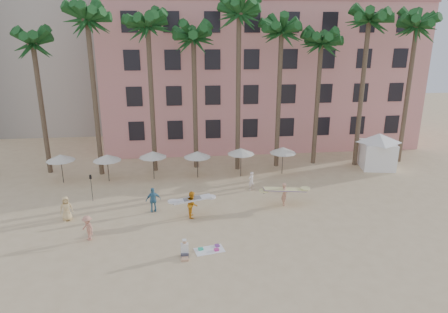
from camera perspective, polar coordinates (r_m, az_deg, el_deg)
name	(u,v)px	position (r m, az deg, el deg)	size (l,w,h in m)	color
ground	(223,245)	(25.81, -0.14, -12.59)	(120.00, 120.00, 0.00)	#D1B789
pink_hotel	(257,74)	(49.37, 4.78, 11.66)	(35.00, 14.00, 16.00)	#D88485
palm_row	(210,31)	(37.33, -1.95, 17.51)	(44.40, 5.40, 16.30)	brown
umbrella_row	(175,154)	(36.30, -7.00, 0.35)	(22.50, 2.70, 2.73)	#332B23
cabana	(378,148)	(41.79, 21.14, 1.19)	(5.25, 5.25, 3.50)	white
beach_towel	(210,249)	(25.36, -2.01, -13.11)	(1.97, 1.35, 0.14)	white
carrier_yellow	(284,193)	(31.27, 8.64, -5.12)	(3.30, 0.84, 1.82)	tan
carrier_white	(192,204)	(29.12, -4.56, -6.71)	(2.89, 1.24, 1.95)	orange
beachgoers	(123,208)	(29.51, -14.24, -7.18)	(14.94, 8.22, 1.92)	#D5B578
paddle	(91,184)	(33.15, -18.44, -3.82)	(0.18, 0.04, 2.23)	black
seated_man	(185,251)	(24.63, -5.63, -13.28)	(0.48, 0.83, 1.08)	#3F3F4C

